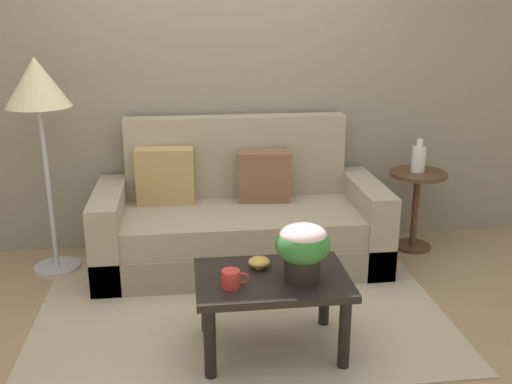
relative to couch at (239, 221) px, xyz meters
The scene contains 11 objects.
ground_plane 0.95m from the couch, 94.16° to the right, with size 14.00×14.00×0.00m, color #997A56.
wall_back 1.15m from the couch, 98.05° to the left, with size 6.40×0.12×2.73m, color gray.
area_rug 0.77m from the couch, 95.28° to the right, with size 2.48×1.79×0.01m, color tan.
couch is the anchor object (origin of this frame).
coffee_table 1.19m from the couch, 86.96° to the right, with size 0.82×0.56×0.45m.
side_table 1.38m from the couch, ahead, with size 0.43×0.43×0.62m.
floor_lamp 1.63m from the couch, behind, with size 0.43×0.43×1.50m.
potted_plant 1.29m from the couch, 80.17° to the right, with size 0.29×0.29×0.30m.
coffee_mug 1.31m from the couch, 97.10° to the right, with size 0.14×0.10×0.09m.
snack_bowl 1.09m from the couch, 89.61° to the right, with size 0.12×0.12×0.06m.
table_vase 1.43m from the couch, ahead, with size 0.10×0.10×0.25m.
Camera 1 is at (-0.30, -3.07, 1.81)m, focal length 40.78 mm.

